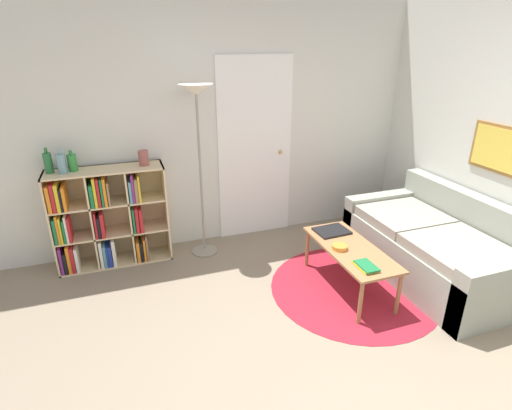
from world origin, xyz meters
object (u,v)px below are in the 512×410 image
at_px(laptop, 332,231).
at_px(bottle_left, 48,163).
at_px(floor_lamp, 197,112).
at_px(bottle_right, 72,162).
at_px(bottle_middle, 62,163).
at_px(couch, 437,248).
at_px(coffee_table, 350,252).
at_px(vase_on_shelf, 144,158).
at_px(bowl, 340,247).
at_px(bookshelf, 104,219).

height_order(laptop, bottle_left, bottle_left).
height_order(floor_lamp, bottle_right, floor_lamp).
bearing_deg(laptop, bottle_middle, 159.79).
xyz_separation_m(couch, coffee_table, (-0.95, 0.06, 0.10)).
bearing_deg(coffee_table, bottle_middle, 152.99).
bearing_deg(laptop, vase_on_shelf, 151.46).
bearing_deg(vase_on_shelf, bowl, -38.54).
distance_m(couch, laptop, 1.05).
bearing_deg(couch, laptop, 157.40).
relative_size(bookshelf, laptop, 3.36).
relative_size(couch, bottle_middle, 7.59).
bearing_deg(floor_lamp, couch, -29.69).
distance_m(laptop, bottle_left, 2.75).
height_order(bookshelf, bottle_right, bottle_right).
xyz_separation_m(laptop, bowl, (-0.11, -0.33, 0.01)).
height_order(floor_lamp, vase_on_shelf, floor_lamp).
distance_m(bookshelf, coffee_table, 2.44).
height_order(coffee_table, bottle_left, bottle_left).
bearing_deg(bottle_middle, coffee_table, -27.01).
xyz_separation_m(coffee_table, laptop, (-0.00, 0.34, 0.06)).
xyz_separation_m(couch, bottle_left, (-3.46, 1.32, 0.83)).
bearing_deg(floor_lamp, bottle_middle, 175.68).
relative_size(coffee_table, bottle_left, 4.33).
bearing_deg(bottle_middle, floor_lamp, -4.32).
relative_size(bowl, bottle_right, 0.69).
relative_size(bookshelf, floor_lamp, 0.62).
xyz_separation_m(bookshelf, floor_lamp, (0.98, -0.12, 1.03)).
bearing_deg(vase_on_shelf, bookshelf, 179.69).
bearing_deg(couch, bottle_left, 159.06).
bearing_deg(couch, vase_on_shelf, 153.57).
xyz_separation_m(bookshelf, bottle_left, (-0.41, 0.03, 0.62)).
bearing_deg(floor_lamp, bookshelf, 173.19).
bearing_deg(floor_lamp, coffee_table, -45.11).
distance_m(laptop, vase_on_shelf, 1.99).
bearing_deg(floor_lamp, bottle_left, 174.11).
distance_m(floor_lamp, bowl, 1.85).
relative_size(couch, coffee_table, 1.66).
distance_m(bowl, bottle_middle, 2.67).
height_order(coffee_table, laptop, laptop).
height_order(bottle_right, vase_on_shelf, bottle_right).
distance_m(bottle_left, bottle_right, 0.20).
xyz_separation_m(bookshelf, bowl, (1.99, -1.23, -0.05)).
height_order(couch, bottle_right, bottle_right).
distance_m(floor_lamp, bottle_left, 1.46).
xyz_separation_m(couch, bowl, (-1.06, 0.07, 0.16)).
xyz_separation_m(bowl, bottle_middle, (-2.28, 1.21, 0.67)).
relative_size(bottle_middle, bottle_right, 1.15).
relative_size(coffee_table, bottle_middle, 4.58).
bearing_deg(bowl, couch, -3.59).
bearing_deg(bottle_middle, bowl, -27.97).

